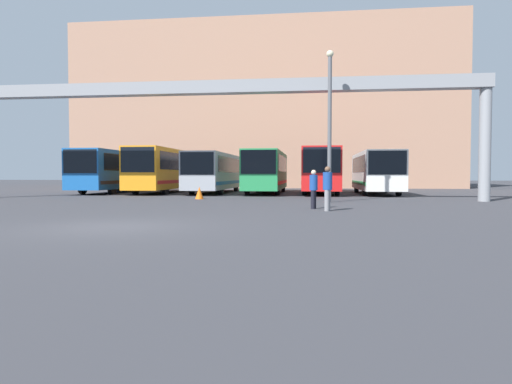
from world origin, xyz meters
TOP-DOWN VIEW (x-y plane):
  - ground_plane at (0.00, 0.00)m, footprint 200.00×200.00m
  - building_backdrop at (0.00, 41.22)m, footprint 41.62×12.00m
  - overhead_gantry at (0.00, 13.51)m, footprint 29.29×0.80m
  - bus_slot_0 at (-9.96, 22.56)m, footprint 2.59×11.05m
  - bus_slot_1 at (-5.98, 22.38)m, footprint 2.53×10.69m
  - bus_slot_2 at (-1.99, 22.87)m, footprint 2.43×11.66m
  - bus_slot_3 at (1.99, 22.57)m, footprint 2.46×11.06m
  - bus_slot_4 at (5.98, 23.02)m, footprint 2.57×11.96m
  - bus_slot_5 at (9.96, 22.07)m, footprint 2.53×10.05m
  - pedestrian_far_center at (5.43, 7.22)m, footprint 0.33×0.33m
  - pedestrian_mid_right at (5.95, 6.14)m, footprint 0.36×0.36m
  - traffic_cone at (-1.06, 13.94)m, footprint 0.48×0.48m
  - lamp_post at (6.24, 11.79)m, footprint 0.36×0.36m

SIDE VIEW (x-z plane):
  - ground_plane at x=0.00m, z-range 0.00..0.00m
  - traffic_cone at x=-1.06m, z-range 0.00..0.71m
  - pedestrian_far_center at x=5.43m, z-range 0.05..1.65m
  - pedestrian_mid_right at x=5.95m, z-range 0.05..1.78m
  - bus_slot_2 at x=-1.99m, z-range 0.23..3.19m
  - bus_slot_5 at x=9.96m, z-range 0.23..3.20m
  - bus_slot_3 at x=1.99m, z-range 0.24..3.31m
  - bus_slot_0 at x=-9.96m, z-range 0.24..3.43m
  - bus_slot_4 at x=5.98m, z-range 0.25..3.47m
  - bus_slot_1 at x=-5.98m, z-range 0.25..3.57m
  - lamp_post at x=6.24m, z-range 0.36..8.02m
  - overhead_gantry at x=0.00m, z-range 2.28..8.89m
  - building_backdrop at x=0.00m, z-range 0.00..17.76m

